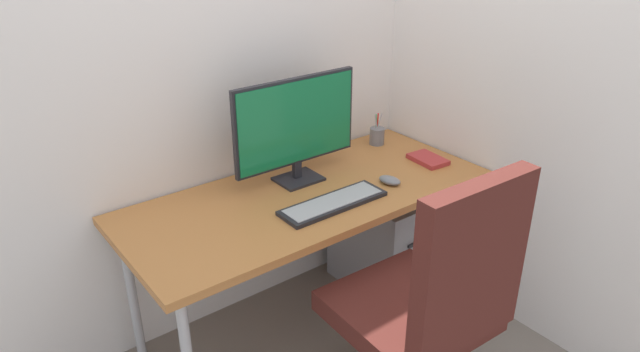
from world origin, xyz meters
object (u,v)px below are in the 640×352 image
mouse (390,180)px  office_chair (432,298)px  filing_cabinet (384,238)px  notebook (428,159)px  keyboard (333,203)px  monitor (296,125)px  pen_holder (377,136)px

mouse → office_chair: bearing=-132.8°
filing_cabinet → notebook: (0.13, -0.13, 0.45)m
keyboard → mouse: bearing=0.4°
monitor → keyboard: bearing=-94.6°
monitor → mouse: bearing=-43.6°
filing_cabinet → monitor: (-0.47, 0.09, 0.70)m
office_chair → pen_holder: (0.59, 0.93, 0.18)m
office_chair → pen_holder: 1.12m
mouse → pen_holder: size_ratio=0.63×
notebook → monitor: bearing=164.7°
filing_cabinet → monitor: 0.85m
monitor → keyboard: 0.38m
filing_cabinet → monitor: size_ratio=0.89×
filing_cabinet → pen_holder: bearing=63.7°
filing_cabinet → keyboard: (-0.50, -0.19, 0.45)m
filing_cabinet → office_chair: bearing=-123.8°
pen_holder → notebook: (0.04, -0.31, -0.03)m
office_chair → mouse: office_chair is taller
monitor → office_chair: bearing=-91.7°
filing_cabinet → mouse: 0.52m
keyboard → pen_holder: pen_holder is taller
mouse → pen_holder: bearing=41.6°
monitor → mouse: 0.47m
office_chair → mouse: 0.66m
filing_cabinet → keyboard: keyboard is taller
monitor → notebook: bearing=-19.9°
office_chair → pen_holder: size_ratio=6.56×
mouse → notebook: mouse is taller
office_chair → mouse: size_ratio=10.46×
monitor → notebook: monitor is taller
notebook → filing_cabinet: bearing=141.1°
office_chair → keyboard: (0.00, 0.55, 0.14)m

